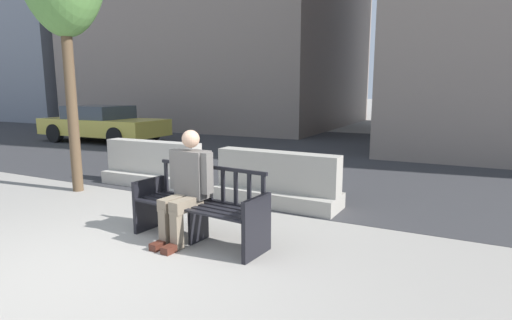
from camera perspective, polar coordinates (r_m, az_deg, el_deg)
name	(u,v)px	position (r m, az deg, el deg)	size (l,w,h in m)	color
ground_plane	(72,272)	(4.46, -24.79, -14.38)	(200.00, 200.00, 0.00)	gray
street_asphalt	(329,153)	(11.76, 10.45, 1.01)	(120.00, 12.00, 0.01)	#333335
street_bench	(200,208)	(4.78, -8.06, -6.85)	(1.73, 0.69, 0.88)	black
seated_person	(187,184)	(4.75, -9.80, -3.35)	(0.59, 0.75, 1.31)	#66605B
jersey_barrier_centre	(277,183)	(6.25, 3.00, -3.34)	(2.03, 0.76, 0.84)	#9E998E
jersey_barrier_left	(153,167)	(7.79, -14.44, -1.03)	(2.01, 0.72, 0.84)	#ADA89E
car_taxi_near	(102,124)	(15.13, -21.08, 4.86)	(4.61, 2.03, 1.27)	#DBC64C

